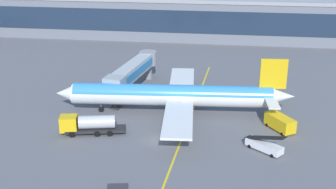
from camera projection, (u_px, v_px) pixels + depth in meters
ground_plane at (157, 140)px, 72.51m from camera, size 700.00×700.00×0.00m
apron_lead_in_line at (183, 137)px, 73.84m from camera, size 4.82×79.89×0.01m
terminal_building at (200, 16)px, 139.44m from camera, size 184.19×20.19×12.86m
main_airliner at (174, 95)px, 81.71m from camera, size 44.06×35.15×10.87m
jet_bridge at (134, 70)px, 92.81m from camera, size 6.92×22.50×6.37m
fuel_tanker at (88, 124)px, 74.27m from camera, size 11.08×4.69×3.25m
belt_loader at (264, 145)px, 68.74m from camera, size 6.21×5.36×3.49m
lavatory_truck at (279, 122)px, 75.92m from camera, size 5.15×6.10×2.50m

